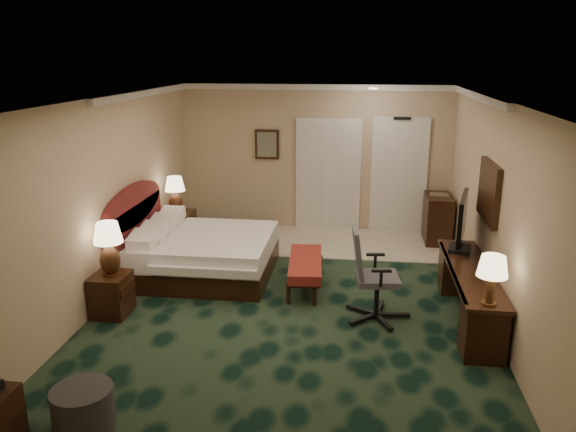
# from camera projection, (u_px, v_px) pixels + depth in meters

# --- Properties ---
(floor) EXTENTS (5.00, 7.50, 0.00)m
(floor) POSITION_uv_depth(u_px,v_px,m) (290.00, 313.00, 7.25)
(floor) COLOR black
(floor) RESTS_ON ground
(ceiling) EXTENTS (5.00, 7.50, 0.00)m
(ceiling) POSITION_uv_depth(u_px,v_px,m) (290.00, 101.00, 6.50)
(ceiling) COLOR white
(ceiling) RESTS_ON wall_back
(wall_back) EXTENTS (5.00, 0.00, 2.70)m
(wall_back) POSITION_uv_depth(u_px,v_px,m) (315.00, 158.00, 10.45)
(wall_back) COLOR tan
(wall_back) RESTS_ON ground
(wall_front) EXTENTS (5.00, 0.00, 2.70)m
(wall_front) POSITION_uv_depth(u_px,v_px,m) (212.00, 385.00, 3.31)
(wall_front) COLOR tan
(wall_front) RESTS_ON ground
(wall_left) EXTENTS (0.00, 7.50, 2.70)m
(wall_left) POSITION_uv_depth(u_px,v_px,m) (97.00, 206.00, 7.18)
(wall_left) COLOR tan
(wall_left) RESTS_ON ground
(wall_right) EXTENTS (0.00, 7.50, 2.70)m
(wall_right) POSITION_uv_depth(u_px,v_px,m) (502.00, 220.00, 6.57)
(wall_right) COLOR tan
(wall_right) RESTS_ON ground
(crown_molding) EXTENTS (5.00, 7.50, 0.10)m
(crown_molding) POSITION_uv_depth(u_px,v_px,m) (290.00, 105.00, 6.52)
(crown_molding) COLOR white
(crown_molding) RESTS_ON wall_back
(tile_patch) EXTENTS (3.20, 1.70, 0.01)m
(tile_patch) POSITION_uv_depth(u_px,v_px,m) (361.00, 243.00, 9.91)
(tile_patch) COLOR beige
(tile_patch) RESTS_ON ground
(headboard) EXTENTS (0.12, 2.00, 1.40)m
(headboard) POSITION_uv_depth(u_px,v_px,m) (135.00, 231.00, 8.31)
(headboard) COLOR #52151A
(headboard) RESTS_ON ground
(entry_door) EXTENTS (1.02, 0.06, 2.18)m
(entry_door) POSITION_uv_depth(u_px,v_px,m) (399.00, 177.00, 10.32)
(entry_door) COLOR white
(entry_door) RESTS_ON ground
(closet_doors) EXTENTS (1.20, 0.06, 2.10)m
(closet_doors) POSITION_uv_depth(u_px,v_px,m) (328.00, 175.00, 10.46)
(closet_doors) COLOR beige
(closet_doors) RESTS_ON ground
(wall_art) EXTENTS (0.45, 0.06, 0.55)m
(wall_art) POSITION_uv_depth(u_px,v_px,m) (267.00, 144.00, 10.45)
(wall_art) COLOR #475B53
(wall_art) RESTS_ON wall_back
(wall_mirror) EXTENTS (0.05, 0.95, 0.75)m
(wall_mirror) POSITION_uv_depth(u_px,v_px,m) (489.00, 192.00, 7.09)
(wall_mirror) COLOR white
(wall_mirror) RESTS_ON wall_right
(bed) EXTENTS (1.95, 1.81, 0.62)m
(bed) POSITION_uv_depth(u_px,v_px,m) (206.00, 255.00, 8.45)
(bed) COLOR white
(bed) RESTS_ON ground
(nightstand_near) EXTENTS (0.43, 0.50, 0.54)m
(nightstand_near) POSITION_uv_depth(u_px,v_px,m) (112.00, 294.00, 7.16)
(nightstand_near) COLOR black
(nightstand_near) RESTS_ON ground
(nightstand_far) EXTENTS (0.51, 0.58, 0.63)m
(nightstand_far) POSITION_uv_depth(u_px,v_px,m) (178.00, 230.00, 9.61)
(nightstand_far) COLOR black
(nightstand_far) RESTS_ON ground
(lamp_near) EXTENTS (0.43, 0.43, 0.69)m
(lamp_near) POSITION_uv_depth(u_px,v_px,m) (109.00, 249.00, 7.00)
(lamp_near) COLOR black
(lamp_near) RESTS_ON nightstand_near
(lamp_far) EXTENTS (0.38, 0.38, 0.63)m
(lamp_far) POSITION_uv_depth(u_px,v_px,m) (175.00, 195.00, 9.39)
(lamp_far) COLOR black
(lamp_far) RESTS_ON nightstand_far
(bed_bench) EXTENTS (0.55, 1.33, 0.44)m
(bed_bench) POSITION_uv_depth(u_px,v_px,m) (305.00, 274.00, 7.97)
(bed_bench) COLOR maroon
(bed_bench) RESTS_ON ground
(ottoman) EXTENTS (0.68, 0.68, 0.39)m
(ottoman) POSITION_uv_depth(u_px,v_px,m) (83.00, 408.00, 4.99)
(ottoman) COLOR #313131
(ottoman) RESTS_ON ground
(desk) EXTENTS (0.50, 2.31, 0.67)m
(desk) POSITION_uv_depth(u_px,v_px,m) (468.00, 295.00, 7.01)
(desk) COLOR black
(desk) RESTS_ON ground
(tv) EXTENTS (0.31, 0.97, 0.76)m
(tv) POSITION_uv_depth(u_px,v_px,m) (462.00, 223.00, 7.50)
(tv) COLOR black
(tv) RESTS_ON desk
(desk_lamp) EXTENTS (0.35, 0.35, 0.56)m
(desk_lamp) POSITION_uv_depth(u_px,v_px,m) (491.00, 280.00, 5.87)
(desk_lamp) COLOR black
(desk_lamp) RESTS_ON desk
(desk_chair) EXTENTS (0.75, 0.71, 1.18)m
(desk_chair) POSITION_uv_depth(u_px,v_px,m) (378.00, 274.00, 6.97)
(desk_chair) COLOR #494754
(desk_chair) RESTS_ON ground
(minibar) EXTENTS (0.44, 0.80, 0.84)m
(minibar) POSITION_uv_depth(u_px,v_px,m) (437.00, 219.00, 9.91)
(minibar) COLOR black
(minibar) RESTS_ON ground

